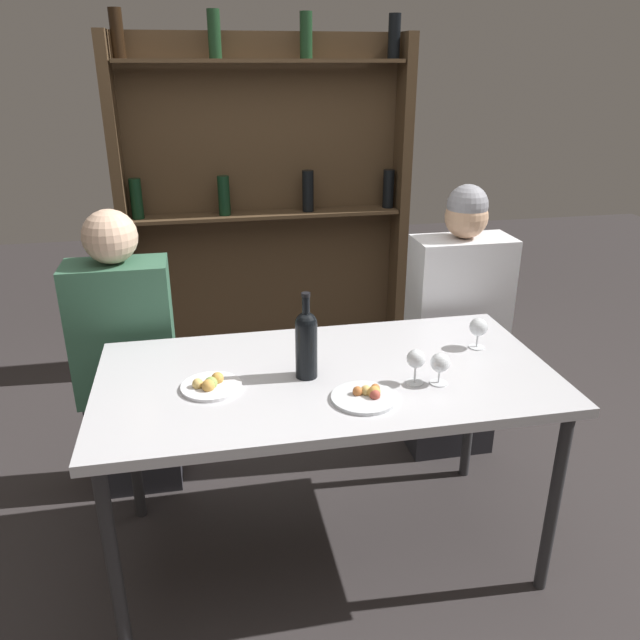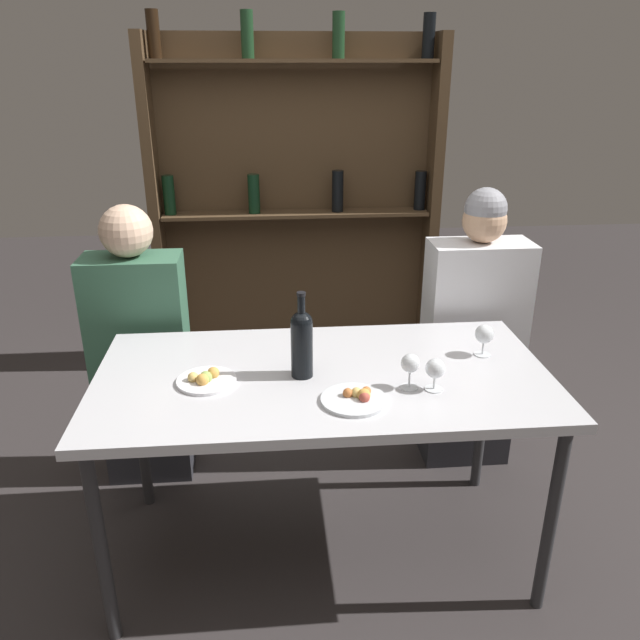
{
  "view_description": "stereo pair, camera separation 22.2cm",
  "coord_description": "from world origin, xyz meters",
  "px_view_note": "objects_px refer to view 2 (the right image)",
  "views": [
    {
      "loc": [
        -0.4,
        -1.9,
        1.78
      ],
      "look_at": [
        0.0,
        0.12,
        0.93
      ],
      "focal_mm": 35.0,
      "sensor_mm": 36.0,
      "label": 1
    },
    {
      "loc": [
        -0.18,
        -1.93,
        1.78
      ],
      "look_at": [
        0.0,
        0.12,
        0.93
      ],
      "focal_mm": 35.0,
      "sensor_mm": 36.0,
      "label": 2
    }
  ],
  "objects_px": {
    "wine_bottle": "(302,340)",
    "food_plate_0": "(356,398)",
    "wine_glass_0": "(410,365)",
    "seated_person_left": "(141,355)",
    "seated_person_right": "(472,339)",
    "wine_glass_2": "(484,335)",
    "food_plate_1": "(206,379)",
    "wine_glass_1": "(435,369)"
  },
  "relations": [
    {
      "from": "wine_glass_1",
      "to": "wine_glass_0",
      "type": "bearing_deg",
      "value": 167.09
    },
    {
      "from": "seated_person_right",
      "to": "food_plate_1",
      "type": "bearing_deg",
      "value": -151.46
    },
    {
      "from": "wine_glass_2",
      "to": "food_plate_0",
      "type": "relative_size",
      "value": 0.56
    },
    {
      "from": "seated_person_left",
      "to": "wine_glass_0",
      "type": "bearing_deg",
      "value": -35.03
    },
    {
      "from": "wine_glass_0",
      "to": "seated_person_left",
      "type": "xyz_separation_m",
      "value": [
        -1.02,
        0.71,
        -0.27
      ]
    },
    {
      "from": "wine_bottle",
      "to": "wine_glass_1",
      "type": "distance_m",
      "value": 0.45
    },
    {
      "from": "wine_glass_1",
      "to": "food_plate_0",
      "type": "height_order",
      "value": "wine_glass_1"
    },
    {
      "from": "food_plate_0",
      "to": "seated_person_right",
      "type": "height_order",
      "value": "seated_person_right"
    },
    {
      "from": "wine_glass_1",
      "to": "food_plate_1",
      "type": "bearing_deg",
      "value": 171.43
    },
    {
      "from": "food_plate_0",
      "to": "seated_person_right",
      "type": "bearing_deg",
      "value": 50.39
    },
    {
      "from": "seated_person_left",
      "to": "seated_person_right",
      "type": "bearing_deg",
      "value": 0.0
    },
    {
      "from": "wine_bottle",
      "to": "wine_glass_1",
      "type": "bearing_deg",
      "value": -17.88
    },
    {
      "from": "wine_glass_1",
      "to": "wine_glass_2",
      "type": "xyz_separation_m",
      "value": [
        0.25,
        0.24,
        0.01
      ]
    },
    {
      "from": "wine_glass_0",
      "to": "wine_glass_2",
      "type": "distance_m",
      "value": 0.4
    },
    {
      "from": "seated_person_right",
      "to": "food_plate_0",
      "type": "bearing_deg",
      "value": -129.61
    },
    {
      "from": "wine_glass_1",
      "to": "seated_person_left",
      "type": "xyz_separation_m",
      "value": [
        -1.1,
        0.73,
        -0.26
      ]
    },
    {
      "from": "wine_glass_1",
      "to": "seated_person_left",
      "type": "height_order",
      "value": "seated_person_left"
    },
    {
      "from": "wine_bottle",
      "to": "seated_person_right",
      "type": "bearing_deg",
      "value": 36.27
    },
    {
      "from": "wine_glass_1",
      "to": "food_plate_0",
      "type": "bearing_deg",
      "value": -168.66
    },
    {
      "from": "wine_glass_1",
      "to": "wine_glass_2",
      "type": "relative_size",
      "value": 0.93
    },
    {
      "from": "wine_bottle",
      "to": "seated_person_left",
      "type": "xyz_separation_m",
      "value": [
        -0.67,
        0.59,
        -0.31
      ]
    },
    {
      "from": "wine_bottle",
      "to": "food_plate_1",
      "type": "distance_m",
      "value": 0.35
    },
    {
      "from": "wine_glass_0",
      "to": "food_plate_0",
      "type": "xyz_separation_m",
      "value": [
        -0.19,
        -0.07,
        -0.08
      ]
    },
    {
      "from": "food_plate_1",
      "to": "wine_glass_1",
      "type": "bearing_deg",
      "value": -8.57
    },
    {
      "from": "seated_person_left",
      "to": "food_plate_1",
      "type": "bearing_deg",
      "value": -61.02
    },
    {
      "from": "seated_person_left",
      "to": "seated_person_right",
      "type": "xyz_separation_m",
      "value": [
        1.48,
        0.0,
        0.02
      ]
    },
    {
      "from": "wine_glass_1",
      "to": "seated_person_left",
      "type": "distance_m",
      "value": 1.34
    },
    {
      "from": "food_plate_0",
      "to": "seated_person_left",
      "type": "distance_m",
      "value": 1.16
    },
    {
      "from": "wine_glass_2",
      "to": "seated_person_left",
      "type": "height_order",
      "value": "seated_person_left"
    },
    {
      "from": "wine_bottle",
      "to": "food_plate_0",
      "type": "distance_m",
      "value": 0.28
    },
    {
      "from": "food_plate_1",
      "to": "seated_person_left",
      "type": "bearing_deg",
      "value": 118.98
    },
    {
      "from": "wine_glass_2",
      "to": "seated_person_right",
      "type": "bearing_deg",
      "value": 74.54
    },
    {
      "from": "food_plate_1",
      "to": "seated_person_right",
      "type": "relative_size",
      "value": 0.16
    },
    {
      "from": "food_plate_0",
      "to": "seated_person_left",
      "type": "height_order",
      "value": "seated_person_left"
    },
    {
      "from": "food_plate_0",
      "to": "wine_glass_1",
      "type": "bearing_deg",
      "value": 11.34
    },
    {
      "from": "wine_glass_0",
      "to": "seated_person_right",
      "type": "bearing_deg",
      "value": 57.15
    },
    {
      "from": "wine_glass_1",
      "to": "seated_person_right",
      "type": "height_order",
      "value": "seated_person_right"
    },
    {
      "from": "wine_bottle",
      "to": "food_plate_0",
      "type": "bearing_deg",
      "value": -50.31
    },
    {
      "from": "wine_glass_1",
      "to": "food_plate_1",
      "type": "xyz_separation_m",
      "value": [
        -0.76,
        0.11,
        -0.06
      ]
    },
    {
      "from": "wine_bottle",
      "to": "food_plate_1",
      "type": "xyz_separation_m",
      "value": [
        -0.33,
        -0.02,
        -0.12
      ]
    },
    {
      "from": "wine_bottle",
      "to": "wine_glass_0",
      "type": "height_order",
      "value": "wine_bottle"
    },
    {
      "from": "wine_glass_0",
      "to": "wine_bottle",
      "type": "bearing_deg",
      "value": 161.03
    }
  ]
}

